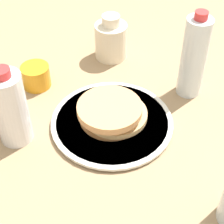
{
  "coord_description": "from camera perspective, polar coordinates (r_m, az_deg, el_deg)",
  "views": [
    {
      "loc": [
        -0.21,
        0.56,
        0.63
      ],
      "look_at": [
        0.02,
        -0.01,
        0.04
      ],
      "focal_mm": 60.0,
      "sensor_mm": 36.0,
      "label": 1
    }
  ],
  "objects": [
    {
      "name": "ground_plane",
      "position": [
        0.87,
        0.97,
        -2.74
      ],
      "size": [
        4.0,
        4.0,
        0.0
      ],
      "primitive_type": "plane",
      "color": "#9E7F5B"
    },
    {
      "name": "plate",
      "position": [
        0.88,
        -0.0,
        -1.55
      ],
      "size": [
        0.29,
        0.29,
        0.01
      ],
      "color": "silver",
      "rests_on": "ground_plane"
    },
    {
      "name": "pancake_stack",
      "position": [
        0.86,
        -0.09,
        0.09
      ],
      "size": [
        0.16,
        0.16,
        0.06
      ],
      "color": "#B77743",
      "rests_on": "plate"
    },
    {
      "name": "juice_glass",
      "position": [
        0.99,
        -11.51,
        5.37
      ],
      "size": [
        0.07,
        0.07,
        0.06
      ],
      "color": "orange",
      "rests_on": "ground_plane"
    },
    {
      "name": "cream_jug",
      "position": [
        1.07,
        -0.16,
        10.99
      ],
      "size": [
        0.09,
        0.09,
        0.13
      ],
      "color": "beige",
      "rests_on": "ground_plane"
    },
    {
      "name": "water_bottle_near",
      "position": [
        0.93,
        12.34,
        8.18
      ],
      "size": [
        0.06,
        0.06,
        0.23
      ],
      "color": "silver",
      "rests_on": "ground_plane"
    },
    {
      "name": "water_bottle_mid",
      "position": [
        0.82,
        -15.24,
        0.58
      ],
      "size": [
        0.07,
        0.07,
        0.19
      ],
      "color": "white",
      "rests_on": "ground_plane"
    }
  ]
}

